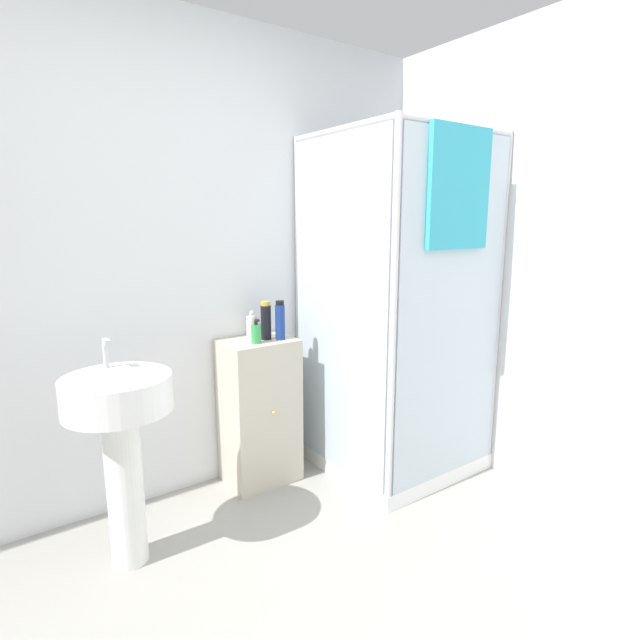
{
  "coord_description": "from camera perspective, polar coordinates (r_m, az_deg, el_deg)",
  "views": [
    {
      "loc": [
        -0.8,
        -0.85,
        1.46
      ],
      "look_at": [
        0.64,
        1.17,
        0.97
      ],
      "focal_mm": 28.0,
      "sensor_mm": 36.0,
      "label": 1
    }
  ],
  "objects": [
    {
      "name": "lotion_bottle_white",
      "position": [
        2.8,
        -7.83,
        -0.76
      ],
      "size": [
        0.06,
        0.06,
        0.15
      ],
      "color": "white",
      "rests_on": "vanity_cabinet"
    },
    {
      "name": "vanity_cabinet",
      "position": [
        2.89,
        -6.93,
        -10.27
      ],
      "size": [
        0.4,
        0.32,
        0.83
      ],
      "color": "beige",
      "rests_on": "ground_plane"
    },
    {
      "name": "shampoo_bottle_tall_black",
      "position": [
        2.75,
        -6.2,
        -0.1
      ],
      "size": [
        0.06,
        0.06,
        0.21
      ],
      "color": "black",
      "rests_on": "vanity_cabinet"
    },
    {
      "name": "sink",
      "position": [
        2.28,
        -21.88,
        -11.39
      ],
      "size": [
        0.44,
        0.44,
        0.98
      ],
      "color": "white",
      "rests_on": "ground_plane"
    },
    {
      "name": "shower_enclosure",
      "position": [
        2.97,
        8.64,
        -6.76
      ],
      "size": [
        0.85,
        0.88,
        1.94
      ],
      "color": "white",
      "rests_on": "ground_plane"
    },
    {
      "name": "wall_back",
      "position": [
        2.68,
        -18.24,
        6.05
      ],
      "size": [
        6.4,
        0.06,
        2.5
      ],
      "primitive_type": "cube",
      "color": "silver",
      "rests_on": "ground_plane"
    },
    {
      "name": "shampoo_bottle_blue",
      "position": [
        2.74,
        -4.59,
        -0.08
      ],
      "size": [
        0.05,
        0.05,
        0.22
      ],
      "color": "navy",
      "rests_on": "vanity_cabinet"
    },
    {
      "name": "soap_dispenser",
      "position": [
        2.68,
        -7.3,
        -1.53
      ],
      "size": [
        0.05,
        0.05,
        0.13
      ],
      "color": "green",
      "rests_on": "vanity_cabinet"
    }
  ]
}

